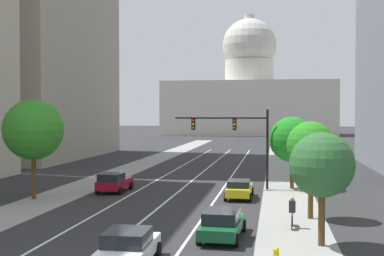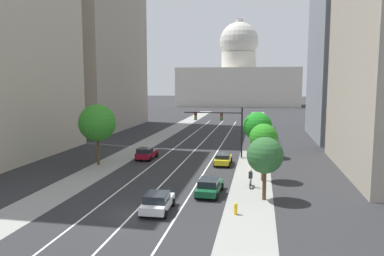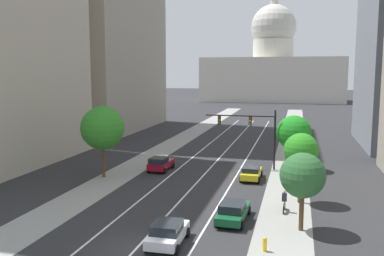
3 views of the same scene
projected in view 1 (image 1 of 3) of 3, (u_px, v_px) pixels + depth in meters
name	position (u px, v px, depth m)	size (l,w,h in m)	color
ground_plane	(209.00, 167.00, 60.11)	(400.00, 400.00, 0.00)	#2B2B2D
sidewalk_left	(125.00, 171.00, 56.57)	(3.91, 130.00, 0.01)	gray
sidewalk_right	(285.00, 173.00, 53.78)	(3.91, 130.00, 0.01)	gray
lane_stripe_left	(150.00, 184.00, 45.85)	(0.16, 90.00, 0.01)	white
lane_stripe_center	(187.00, 185.00, 45.31)	(0.16, 90.00, 0.01)	white
lane_stripe_right	(225.00, 185.00, 44.77)	(0.16, 90.00, 0.01)	white
capitol_building	(249.00, 95.00, 153.45)	(49.91, 23.34, 35.93)	beige
car_yellow	(239.00, 189.00, 37.93)	(1.98, 4.25, 1.38)	yellow
car_crimson	(114.00, 182.00, 40.96)	(2.16, 4.15, 1.59)	maroon
car_white	(128.00, 247.00, 21.17)	(2.19, 4.19, 1.52)	silver
car_green	(222.00, 223.00, 25.79)	(2.19, 4.79, 1.47)	#14512D
traffic_signal_mast	(238.00, 133.00, 42.78)	(7.88, 0.39, 6.65)	black
cyclist	(292.00, 212.00, 28.18)	(0.38, 1.70, 1.72)	black
street_tree_far_right	(292.00, 140.00, 42.84)	(3.83, 3.83, 6.06)	#51381E
street_tree_near_right	(322.00, 165.00, 24.26)	(3.10, 3.10, 5.43)	#51381E
street_tree_mid_right	(311.00, 146.00, 30.57)	(2.85, 2.85, 5.86)	#51381E
street_tree_near_left	(33.00, 130.00, 37.55)	(4.45, 4.45, 7.36)	#51381E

